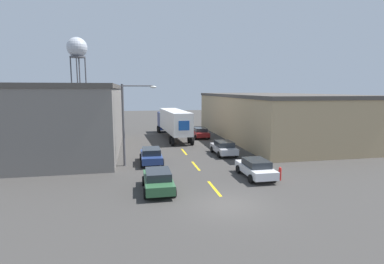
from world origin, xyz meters
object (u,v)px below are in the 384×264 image
parked_car_left_near (158,180)px  street_lamp (128,118)px  parked_car_right_mid (224,148)px  fire_hydrant (280,174)px  parked_car_right_near (256,168)px  water_tower (77,50)px  parked_car_right_far (200,132)px  parked_car_left_far (151,155)px  semi_truck (173,121)px

parked_car_left_near → street_lamp: size_ratio=0.60×
parked_car_right_mid → fire_hydrant: (1.48, -9.18, -0.25)m
parked_car_left_near → parked_car_right_near: bearing=12.3°
street_lamp → fire_hydrant: 13.33m
parked_car_right_mid → parked_car_left_near: 12.38m
parked_car_right_mid → water_tower: bearing=115.6°
parked_car_left_near → fire_hydrant: parked_car_left_near is taller
parked_car_right_near → fire_hydrant: 1.81m
parked_car_right_far → parked_car_left_near: (-7.54, -20.92, 0.00)m
parked_car_left_far → water_tower: 50.50m
parked_car_left_far → street_lamp: street_lamp is taller
water_tower → parked_car_right_mid: bearing=-64.4°
fire_hydrant → parked_car_left_far: bearing=142.4°
semi_truck → parked_car_right_far: bearing=-14.0°
semi_truck → water_tower: 39.01m
semi_truck → water_tower: water_tower is taller
semi_truck → parked_car_left_near: size_ratio=3.26×
parked_car_right_near → fire_hydrant: size_ratio=4.32×
semi_truck → street_lamp: bearing=-115.4°
parked_car_left_far → parked_car_left_near: 7.58m
street_lamp → parked_car_right_near: bearing=-30.4°
parked_car_left_near → semi_truck: bearing=79.9°
parked_car_right_near → semi_truck: bearing=100.5°
water_tower → street_lamp: water_tower is taller
parked_car_right_far → street_lamp: 17.03m
water_tower → parked_car_right_far: bearing=-57.4°
parked_car_right_far → parked_car_right_mid: size_ratio=1.00×
water_tower → fire_hydrant: 59.80m
parked_car_right_near → street_lamp: street_lamp is taller
semi_truck → parked_car_left_far: semi_truck is taller
parked_car_left_near → parked_car_right_mid: bearing=52.5°
water_tower → semi_truck: bearing=-61.7°
semi_truck → parked_car_right_mid: size_ratio=3.26×
semi_truck → parked_car_right_mid: 12.46m
semi_truck → street_lamp: size_ratio=1.97×
parked_car_right_mid → parked_car_left_far: same height
semi_truck → parked_car_right_far: semi_truck is taller
semi_truck → fire_hydrant: 21.68m
parked_car_right_mid → parked_car_left_far: bearing=-163.5°
parked_car_left_far → street_lamp: (-1.95, -0.36, 3.48)m
parked_car_right_far → parked_car_right_near: same height
parked_car_left_far → parked_car_right_far: bearing=60.5°
parked_car_left_far → street_lamp: size_ratio=0.60×
street_lamp → fire_hydrant: (10.97, -6.58, -3.73)m
fire_hydrant → parked_car_right_near: bearing=145.6°
parked_car_left_near → water_tower: (-13.55, 53.91, 14.82)m
parked_car_right_mid → water_tower: 51.08m
parked_car_right_near → parked_car_left_far: bearing=141.8°
semi_truck → parked_car_right_mid: (3.71, -11.79, -1.58)m
parked_car_right_far → parked_car_right_mid: same height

